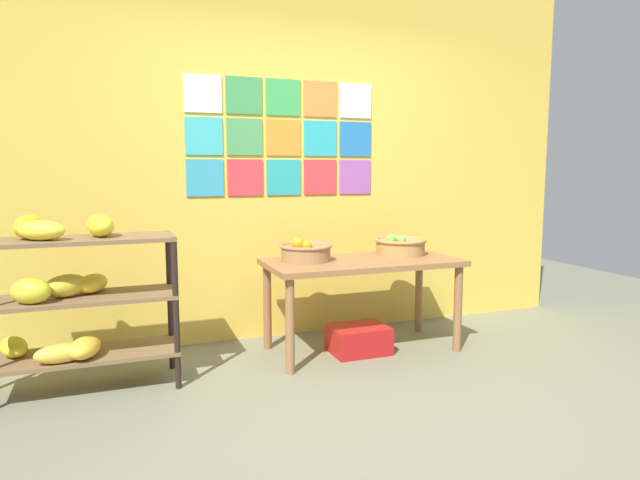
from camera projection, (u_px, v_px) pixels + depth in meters
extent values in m
plane|color=#71735B|center=(391.00, 417.00, 3.02)|extent=(9.30, 9.30, 0.00)
cube|color=gold|center=(294.00, 149.00, 4.39)|extent=(4.98, 0.06, 2.98)
cube|color=silver|center=(203.00, 94.00, 4.06)|extent=(0.27, 0.01, 0.27)
cube|color=#3D924C|center=(244.00, 95.00, 4.17)|extent=(0.27, 0.01, 0.27)
cube|color=green|center=(283.00, 97.00, 4.27)|extent=(0.27, 0.01, 0.27)
cube|color=orange|center=(320.00, 99.00, 4.38)|extent=(0.27, 0.01, 0.27)
cube|color=white|center=(356.00, 101.00, 4.49)|extent=(0.27, 0.01, 0.27)
cube|color=#3AB6BD|center=(204.00, 136.00, 4.10)|extent=(0.27, 0.01, 0.27)
cube|color=#499957|center=(245.00, 137.00, 4.21)|extent=(0.27, 0.01, 0.27)
cube|color=orange|center=(283.00, 138.00, 4.31)|extent=(0.27, 0.01, 0.27)
cube|color=#27A8B9|center=(320.00, 138.00, 4.42)|extent=(0.27, 0.01, 0.27)
cube|color=#226FB8|center=(355.00, 139.00, 4.53)|extent=(0.27, 0.01, 0.27)
cube|color=teal|center=(205.00, 178.00, 4.14)|extent=(0.27, 0.01, 0.27)
cube|color=#D73941|center=(245.00, 178.00, 4.24)|extent=(0.27, 0.01, 0.27)
cube|color=teal|center=(284.00, 177.00, 4.35)|extent=(0.27, 0.01, 0.27)
cube|color=#CB373D|center=(320.00, 177.00, 4.46)|extent=(0.27, 0.01, 0.27)
cube|color=#9C52A8|center=(355.00, 177.00, 4.57)|extent=(0.27, 0.01, 0.27)
cylinder|color=black|center=(176.00, 314.00, 3.35)|extent=(0.04, 0.04, 0.93)
cylinder|color=black|center=(170.00, 301.00, 3.69)|extent=(0.04, 0.04, 0.93)
cube|color=brown|center=(85.00, 355.00, 3.37)|extent=(1.09, 0.40, 0.03)
ellipsoid|color=gold|center=(61.00, 353.00, 3.19)|extent=(0.30, 0.16, 0.11)
ellipsoid|color=yellow|center=(14.00, 347.00, 3.31)|extent=(0.22, 0.31, 0.11)
ellipsoid|color=yellow|center=(85.00, 347.00, 3.28)|extent=(0.24, 0.31, 0.12)
cube|color=brown|center=(82.00, 298.00, 3.33)|extent=(1.09, 0.40, 0.02)
ellipsoid|color=yellow|center=(31.00, 291.00, 3.12)|extent=(0.26, 0.21, 0.15)
ellipsoid|color=yellow|center=(66.00, 286.00, 3.30)|extent=(0.31, 0.28, 0.13)
ellipsoid|color=yellow|center=(93.00, 283.00, 3.42)|extent=(0.24, 0.30, 0.11)
cube|color=brown|center=(79.00, 240.00, 3.28)|extent=(1.09, 0.40, 0.02)
ellipsoid|color=yellow|center=(41.00, 230.00, 3.15)|extent=(0.32, 0.28, 0.12)
ellipsoid|color=yellow|center=(29.00, 227.00, 3.24)|extent=(0.21, 0.28, 0.14)
ellipsoid|color=yellow|center=(101.00, 226.00, 3.32)|extent=(0.19, 0.29, 0.13)
cube|color=#92613A|center=(362.00, 262.00, 4.06)|extent=(1.41, 0.67, 0.04)
cylinder|color=olive|center=(290.00, 326.00, 3.62)|extent=(0.06, 0.06, 0.64)
cylinder|color=#905F3B|center=(458.00, 309.00, 4.07)|extent=(0.06, 0.06, 0.64)
cylinder|color=#905D37|center=(267.00, 307.00, 4.13)|extent=(0.06, 0.06, 0.64)
cylinder|color=olive|center=(419.00, 293.00, 4.58)|extent=(0.06, 0.06, 0.64)
cylinder|color=#9B7145|center=(306.00, 253.00, 4.00)|extent=(0.35, 0.35, 0.11)
torus|color=#9F6D4C|center=(306.00, 246.00, 3.99)|extent=(0.38, 0.38, 0.02)
sphere|color=orange|center=(298.00, 244.00, 3.92)|extent=(0.10, 0.10, 0.10)
sphere|color=orange|center=(307.00, 246.00, 3.94)|extent=(0.07, 0.07, 0.07)
sphere|color=orange|center=(307.00, 246.00, 3.90)|extent=(0.07, 0.07, 0.07)
cylinder|color=#A47F44|center=(400.00, 247.00, 4.29)|extent=(0.37, 0.37, 0.11)
torus|color=#AA7847|center=(400.00, 240.00, 4.28)|extent=(0.40, 0.40, 0.03)
sphere|color=#79B547|center=(401.00, 240.00, 4.15)|extent=(0.07, 0.07, 0.07)
sphere|color=#6BAE38|center=(391.00, 241.00, 4.17)|extent=(0.06, 0.06, 0.06)
sphere|color=#6FB248|center=(392.00, 240.00, 4.22)|extent=(0.08, 0.08, 0.08)
cube|color=#B3191A|center=(359.00, 339.00, 4.07)|extent=(0.41, 0.33, 0.20)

